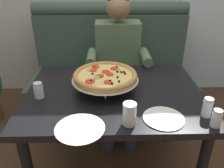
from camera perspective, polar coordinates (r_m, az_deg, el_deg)
name	(u,v)px	position (r m, az deg, el deg)	size (l,w,h in m)	color
booth_bench	(111,77)	(2.44, -0.20, 1.68)	(1.61, 0.78, 1.13)	#384C42
dining_table	(114,104)	(1.53, 0.51, -4.93)	(1.13, 0.86, 0.73)	black
diner_main	(118,59)	(2.07, 1.51, 6.26)	(0.54, 0.64, 1.27)	#2D3342
pizza	(105,76)	(1.46, -1.73, 1.99)	(0.43, 0.43, 0.13)	silver
shaker_pepper_flakes	(207,109)	(1.33, 22.71, -5.68)	(0.05, 0.05, 0.11)	white
shaker_parmesan	(216,119)	(1.27, 24.63, -8.05)	(0.05, 0.05, 0.10)	white
shaker_oregano	(39,91)	(1.47, -17.87, -1.75)	(0.06, 0.06, 0.10)	white
plate_near_left	(164,117)	(1.26, 12.81, -8.08)	(0.22, 0.22, 0.02)	white
plate_near_right	(80,127)	(1.17, -8.06, -10.67)	(0.25, 0.25, 0.02)	white
drinking_glass	(129,115)	(1.17, 4.38, -7.82)	(0.07, 0.07, 0.12)	silver
patio_chair	(202,35)	(3.79, 21.63, 11.27)	(0.40, 0.40, 0.86)	black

